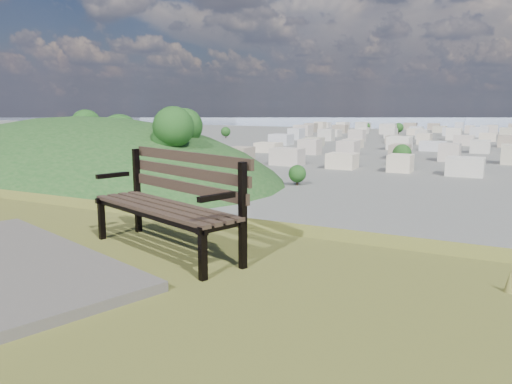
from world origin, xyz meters
The scene contains 5 objects.
park_bench centered at (-0.64, 2.92, 25.56)m, with size 1.97×1.19×0.99m.
green_wooded_hill centered at (-134.57, 128.59, 0.13)m, with size 173.53×138.82×86.77m.
city_blocks centered at (0.00, 394.44, 3.50)m, with size 395.00×361.00×7.00m.
city_trees centered at (-26.39, 319.00, 4.83)m, with size 406.52×387.20×9.98m.
far_hills centered at (-60.92, 1402.93, 25.47)m, with size 2050.00×340.00×60.00m.
Camera 1 is at (2.33, -1.03, 26.46)m, focal length 35.00 mm.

